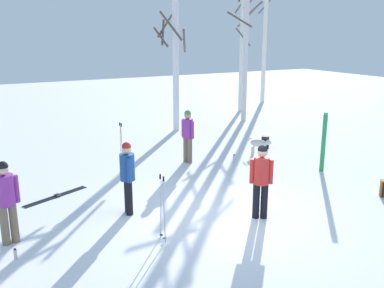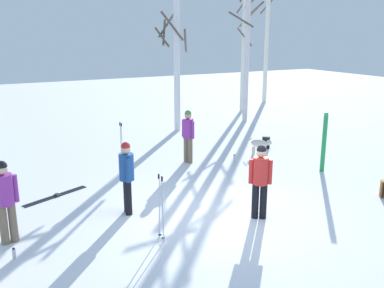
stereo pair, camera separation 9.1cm
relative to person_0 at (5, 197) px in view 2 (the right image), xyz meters
name	(u,v)px [view 2 (the right image)]	position (x,y,z in m)	size (l,w,h in m)	color
ground_plane	(222,217)	(4.42, -0.93, -0.98)	(60.00, 60.00, 0.00)	white
person_0	(5,197)	(0.00, 0.00, 0.00)	(0.51, 0.34, 1.72)	#72604C
person_1	(188,133)	(5.68, 3.19, 0.00)	(0.34, 0.50, 1.72)	#72604C
person_2	(127,173)	(2.59, 0.27, 0.00)	(0.34, 0.51, 1.72)	black
person_3	(260,177)	(5.13, -1.38, 0.00)	(0.45, 0.34, 1.72)	black
dog	(261,144)	(8.26, 2.79, -0.59)	(0.57, 0.75, 0.57)	beige
ski_pair_planted_0	(324,143)	(8.82, 0.43, -0.07)	(0.10, 0.11, 1.82)	green
ski_pair_lying_0	(56,196)	(1.30, 2.14, -0.97)	(1.73, 0.88, 0.05)	black
ski_poles_0	(122,146)	(3.45, 3.19, -0.16)	(0.07, 0.24, 1.53)	#B2B2BC
ski_poles_1	(161,206)	(2.74, -1.32, -0.24)	(0.07, 0.25, 1.39)	#B2B2BC
backpack_1	(266,143)	(8.97, 3.40, -0.77)	(0.34, 0.35, 0.44)	black
water_bottle_0	(14,254)	(0.00, -0.75, -0.87)	(0.07, 0.07, 0.23)	silver
water_bottle_1	(234,159)	(7.00, 2.47, -0.85)	(0.08, 0.08, 0.27)	silver
birch_tree_2	(176,60)	(7.38, 7.56, 1.99)	(1.29, 1.46, 5.61)	white
birch_tree_3	(247,34)	(11.15, 7.89, 3.04)	(1.46, 1.45, 7.76)	silver
birch_tree_4	(243,54)	(12.46, 10.08, 2.00)	(1.27, 1.27, 5.72)	silver
birch_tree_5	(267,32)	(15.34, 11.93, 3.09)	(0.91, 0.91, 7.97)	white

